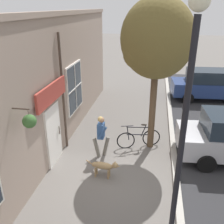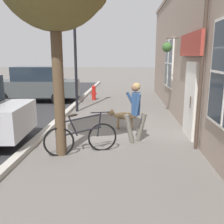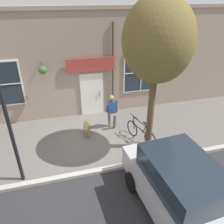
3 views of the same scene
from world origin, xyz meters
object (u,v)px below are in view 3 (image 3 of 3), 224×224
(street_tree_by_curb, at_px, (156,42))
(pedestrian_walking, at_px, (112,109))
(dog_on_leash, at_px, (86,127))
(leaning_bicycle, at_px, (141,133))
(parked_car_mid_block, at_px, (184,193))

(street_tree_by_curb, bearing_deg, pedestrian_walking, -150.00)
(dog_on_leash, relative_size, leaning_bicycle, 0.68)
(pedestrian_walking, distance_m, leaning_bicycle, 1.66)
(dog_on_leash, xyz_separation_m, street_tree_by_curb, (1.34, 2.18, 3.62))
(pedestrian_walking, xyz_separation_m, leaning_bicycle, (1.29, 0.88, -0.56))
(leaning_bicycle, bearing_deg, pedestrian_walking, -145.60)
(leaning_bicycle, bearing_deg, dog_on_leash, -114.27)
(street_tree_by_curb, bearing_deg, leaning_bicycle, -166.73)
(parked_car_mid_block, bearing_deg, street_tree_by_curb, 173.56)
(leaning_bicycle, xyz_separation_m, parked_car_mid_block, (3.54, -0.26, 0.50))
(pedestrian_walking, xyz_separation_m, parked_car_mid_block, (4.83, 0.62, -0.06))
(dog_on_leash, relative_size, street_tree_by_curb, 0.21)
(street_tree_by_curb, relative_size, parked_car_mid_block, 1.24)
(dog_on_leash, bearing_deg, leaning_bicycle, 65.73)
(dog_on_leash, height_order, leaning_bicycle, leaning_bicycle)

